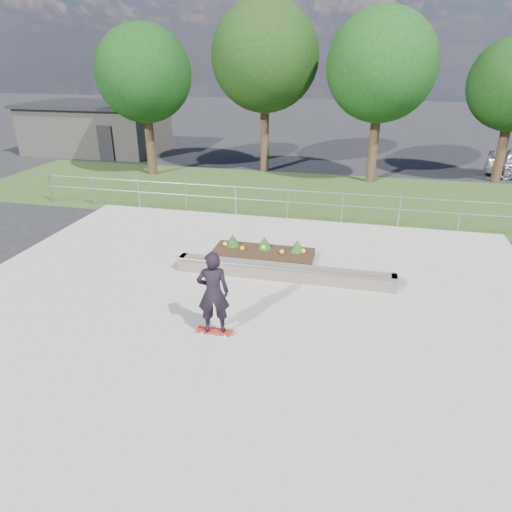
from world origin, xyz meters
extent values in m
plane|color=black|center=(0.00, 0.00, 0.00)|extent=(120.00, 120.00, 0.00)
cube|color=#2C431B|center=(0.00, 11.00, 0.01)|extent=(30.00, 8.00, 0.02)
cube|color=#A09B8E|center=(0.00, 0.00, 0.03)|extent=(15.00, 15.00, 0.06)
cylinder|color=gray|center=(-10.00, 7.50, 0.60)|extent=(0.06, 0.06, 1.20)
cylinder|color=#979A9F|center=(-8.00, 7.50, 0.60)|extent=(0.06, 0.06, 1.20)
cylinder|color=#999BA1|center=(-6.00, 7.50, 0.60)|extent=(0.06, 0.06, 1.20)
cylinder|color=gray|center=(-4.00, 7.50, 0.60)|extent=(0.06, 0.06, 1.20)
cylinder|color=#999BA1|center=(-2.00, 7.50, 0.60)|extent=(0.06, 0.06, 1.20)
cylinder|color=gray|center=(0.00, 7.50, 0.60)|extent=(0.06, 0.06, 1.20)
cylinder|color=gray|center=(2.00, 7.50, 0.60)|extent=(0.06, 0.06, 1.20)
cylinder|color=gray|center=(4.00, 7.50, 0.60)|extent=(0.06, 0.06, 1.20)
cylinder|color=gray|center=(6.00, 7.50, 0.60)|extent=(0.06, 0.06, 1.20)
cylinder|color=gray|center=(0.00, 7.50, 1.15)|extent=(20.00, 0.04, 0.04)
cylinder|color=gray|center=(0.00, 7.50, 0.70)|extent=(20.00, 0.04, 0.04)
cube|color=#2D2B28|center=(-14.00, 18.00, 1.40)|extent=(8.00, 5.00, 2.80)
cube|color=black|center=(-14.00, 18.00, 2.90)|extent=(8.40, 5.40, 0.20)
cube|color=black|center=(-12.00, 15.45, 1.00)|extent=(0.90, 0.10, 2.00)
cylinder|color=#352115|center=(-8.00, 13.00, 1.46)|extent=(0.44, 0.44, 2.93)
sphere|color=black|center=(-8.00, 13.00, 4.88)|extent=(4.55, 4.55, 4.55)
cylinder|color=#352215|center=(-2.50, 15.00, 1.69)|extent=(0.44, 0.44, 3.38)
sphere|color=black|center=(-2.50, 15.00, 5.62)|extent=(5.25, 5.25, 5.25)
cylinder|color=#382316|center=(3.00, 14.00, 1.57)|extent=(0.44, 0.44, 3.15)
sphere|color=black|center=(3.00, 14.00, 5.25)|extent=(4.90, 4.90, 4.90)
cylinder|color=#342014|center=(9.00, 15.50, 1.35)|extent=(0.44, 0.44, 2.70)
cube|color=brown|center=(0.74, 2.46, 0.26)|extent=(6.00, 0.40, 0.40)
cylinder|color=gray|center=(0.74, 2.26, 0.46)|extent=(6.00, 0.06, 0.06)
cube|color=brown|center=(-2.16, 2.46, 0.26)|extent=(0.15, 0.42, 0.40)
cube|color=brown|center=(3.64, 2.46, 0.26)|extent=(0.15, 0.42, 0.40)
cube|color=black|center=(-0.10, 3.64, 0.18)|extent=(3.00, 1.20, 0.25)
sphere|color=yellow|center=(-1.30, 3.74, 0.39)|extent=(0.14, 0.14, 0.14)
sphere|color=yellow|center=(-0.70, 3.54, 0.39)|extent=(0.14, 0.14, 0.14)
sphere|color=yellow|center=(-0.10, 3.74, 0.39)|extent=(0.14, 0.14, 0.14)
sphere|color=yellow|center=(0.50, 3.54, 0.39)|extent=(0.14, 0.14, 0.14)
sphere|color=yellow|center=(1.10, 3.74, 0.39)|extent=(0.14, 0.14, 0.14)
cone|color=#164012|center=(-1.10, 3.89, 0.49)|extent=(0.44, 0.44, 0.36)
cone|color=#164714|center=(-0.10, 3.89, 0.49)|extent=(0.44, 0.44, 0.36)
cone|color=#164F17|center=(0.90, 3.89, 0.49)|extent=(0.44, 0.44, 0.36)
cylinder|color=white|center=(-0.52, -0.62, 0.09)|extent=(0.05, 0.03, 0.05)
cylinder|color=silver|center=(-0.52, -0.44, 0.09)|extent=(0.05, 0.03, 0.05)
cylinder|color=white|center=(0.00, -0.62, 0.09)|extent=(0.05, 0.03, 0.05)
cylinder|color=white|center=(0.00, -0.44, 0.09)|extent=(0.05, 0.03, 0.05)
cylinder|color=#9C9CA1|center=(-0.52, -0.53, 0.11)|extent=(0.02, 0.18, 0.02)
cylinder|color=#A0A1A6|center=(0.00, -0.53, 0.11)|extent=(0.02, 0.18, 0.02)
cube|color=#AB1D15|center=(-0.26, -0.53, 0.13)|extent=(0.80, 0.21, 0.02)
imported|color=black|center=(-0.26, -0.53, 1.08)|extent=(0.78, 0.62, 1.87)
camera|label=1|loc=(2.56, -8.59, 5.66)|focal=32.00mm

